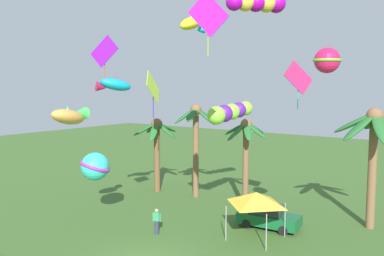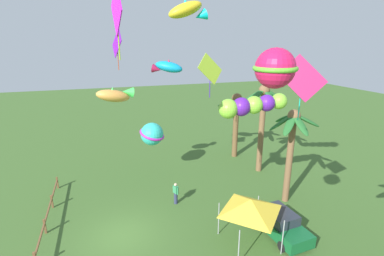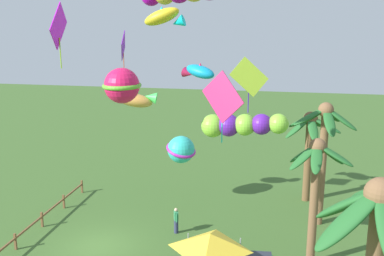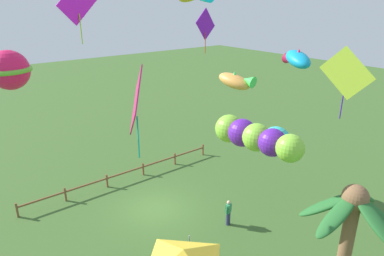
% 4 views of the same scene
% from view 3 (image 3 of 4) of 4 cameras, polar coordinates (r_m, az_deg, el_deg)
% --- Properties ---
extents(ground_plane, '(120.00, 120.00, 0.00)m').
position_cam_3_polar(ground_plane, '(26.76, -11.78, -14.48)').
color(ground_plane, '#3D6028').
extents(palm_tree_0, '(3.64, 3.90, 7.73)m').
position_cam_3_polar(palm_tree_0, '(28.12, 16.40, -1.12)').
color(palm_tree_0, brown).
rests_on(palm_tree_0, ground).
extents(palm_tree_1, '(3.54, 3.32, 6.79)m').
position_cam_3_polar(palm_tree_1, '(23.39, 15.45, -5.55)').
color(palm_tree_1, brown).
rests_on(palm_tree_1, ground).
extents(palm_tree_2, '(4.78, 4.68, 7.81)m').
position_cam_3_polar(palm_tree_2, '(15.46, 22.44, -12.59)').
color(palm_tree_2, brown).
rests_on(palm_tree_2, ground).
extents(palm_tree_3, '(3.96, 3.95, 6.41)m').
position_cam_3_polar(palm_tree_3, '(31.90, 14.68, -1.06)').
color(palm_tree_3, brown).
rests_on(palm_tree_3, ground).
extents(rail_fence, '(14.57, 0.12, 0.95)m').
position_cam_3_polar(rail_fence, '(28.56, -19.95, -11.84)').
color(rail_fence, brown).
rests_on(rail_fence, ground).
extents(spectator_0, '(0.52, 0.35, 1.59)m').
position_cam_3_polar(spectator_0, '(27.38, -2.03, -11.62)').
color(spectator_0, '#2D3351').
rests_on(spectator_0, ground).
extents(festival_tent, '(2.86, 2.86, 2.85)m').
position_cam_3_polar(festival_tent, '(21.44, 2.32, -14.17)').
color(festival_tent, '#9E9EA3').
rests_on(festival_tent, ground).
extents(kite_diamond_0, '(0.92, 2.37, 3.47)m').
position_cam_3_polar(kite_diamond_0, '(27.97, 7.24, 6.36)').
color(kite_diamond_0, '#ADD731').
extents(kite_fish_1, '(1.98, 2.59, 1.16)m').
position_cam_3_polar(kite_fish_1, '(28.96, 0.83, 7.16)').
color(kite_fish_1, '#1199CD').
extents(kite_ball_2, '(2.88, 2.87, 1.88)m').
position_cam_3_polar(kite_ball_2, '(30.79, -1.40, -2.75)').
color(kite_ball_2, '#30C6BB').
extents(kite_diamond_4, '(1.74, 0.46, 2.48)m').
position_cam_3_polar(kite_diamond_4, '(26.56, -8.71, 10.19)').
color(kite_diamond_4, purple).
extents(kite_tube_5, '(1.35, 4.25, 1.36)m').
position_cam_3_polar(kite_tube_5, '(21.93, 6.20, 0.39)').
color(kite_tube_5, '#87D338').
extents(kite_diamond_6, '(2.00, 0.25, 2.80)m').
position_cam_3_polar(kite_diamond_6, '(20.27, -16.56, 12.21)').
color(kite_diamond_6, '#DD1BEB').
extents(kite_ball_7, '(1.82, 1.82, 1.19)m').
position_cam_3_polar(kite_ball_7, '(15.19, -8.89, 5.33)').
color(kite_ball_7, '#E51853').
extents(kite_diamond_8, '(1.05, 1.74, 2.76)m').
position_cam_3_polar(kite_diamond_8, '(17.03, 3.89, 3.85)').
color(kite_diamond_8, '#B5215C').
extents(kite_fish_9, '(1.58, 2.90, 1.30)m').
position_cam_3_polar(kite_fish_9, '(29.69, -7.03, 3.61)').
color(kite_fish_9, '#EE9F45').
extents(kite_fish_10, '(0.95, 2.16, 1.24)m').
position_cam_3_polar(kite_fish_10, '(22.20, -3.57, 13.86)').
color(kite_fish_10, yellow).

